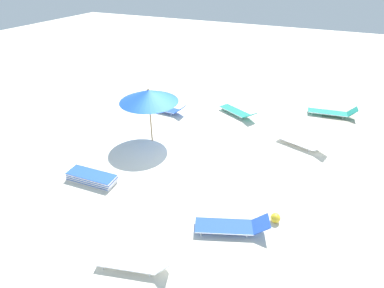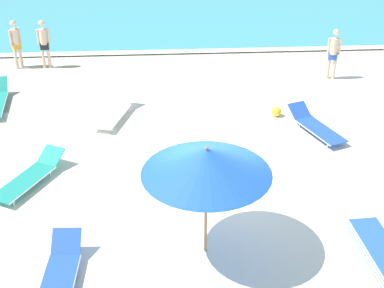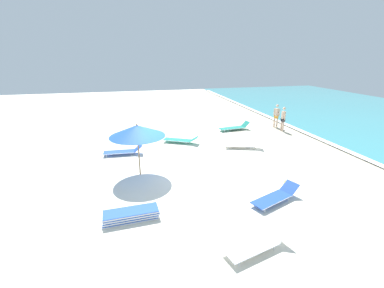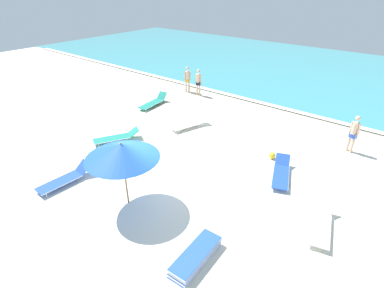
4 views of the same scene
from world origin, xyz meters
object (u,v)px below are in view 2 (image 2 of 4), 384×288
at_px(sun_lounger_mid_beach_solo, 59,276).
at_px(beachgoer_shoreline_child, 44,41).
at_px(sun_lounger_mid_beach_pair_a, 115,112).
at_px(beach_ball, 276,112).
at_px(beachgoer_wading_adult, 16,41).
at_px(sun_lounger_beside_umbrella, 30,176).
at_px(beachgoer_strolling_adult, 334,51).
at_px(beach_umbrella, 207,162).
at_px(lounger_stack, 380,253).
at_px(sun_lounger_under_umbrella, 316,126).

xyz_separation_m(sun_lounger_mid_beach_solo, beachgoer_shoreline_child, (-2.14, 11.18, 0.79)).
xyz_separation_m(sun_lounger_mid_beach_pair_a, beach_ball, (4.85, -0.18, -0.06)).
xyz_separation_m(sun_lounger_mid_beach_solo, beachgoer_wading_adult, (-3.15, 11.25, 0.79)).
bearing_deg(beachgoer_shoreline_child, sun_lounger_beside_umbrella, -85.21).
distance_m(sun_lounger_beside_umbrella, beachgoer_strolling_adult, 10.98).
xyz_separation_m(sun_lounger_mid_beach_solo, beach_ball, (5.43, 6.72, -0.06)).
bearing_deg(sun_lounger_mid_beach_solo, beach_ball, 53.39).
xyz_separation_m(beach_umbrella, sun_lounger_mid_beach_solo, (-2.79, -0.77, -1.90)).
bearing_deg(beachgoer_wading_adult, sun_lounger_beside_umbrella, -123.37).
height_order(lounger_stack, sun_lounger_beside_umbrella, sun_lounger_beside_umbrella).
bearing_deg(beach_umbrella, sun_lounger_mid_beach_pair_a, 109.75).
distance_m(beachgoer_strolling_adult, beach_ball, 3.83).
height_order(lounger_stack, beachgoer_strolling_adult, beachgoer_strolling_adult).
relative_size(beach_umbrella, lounger_stack, 1.28).
bearing_deg(beachgoer_wading_adult, sun_lounger_mid_beach_solo, -121.63).
xyz_separation_m(lounger_stack, sun_lounger_under_umbrella, (0.14, 5.32, 0.04)).
height_order(sun_lounger_mid_beach_solo, beach_ball, sun_lounger_mid_beach_solo).
distance_m(sun_lounger_under_umbrella, beach_ball, 1.43).
xyz_separation_m(lounger_stack, beachgoer_strolling_adult, (1.71, 9.22, 0.84)).
bearing_deg(lounger_stack, sun_lounger_under_umbrella, 85.10).
distance_m(sun_lounger_mid_beach_pair_a, beachgoer_strolling_adult, 7.82).
distance_m(sun_lounger_mid_beach_pair_a, beachgoer_wading_adult, 5.79).
bearing_deg(sun_lounger_beside_umbrella, lounger_stack, 4.62).
bearing_deg(lounger_stack, beach_ball, 93.40).
distance_m(beachgoer_wading_adult, beachgoer_shoreline_child, 1.01).
xyz_separation_m(beachgoer_wading_adult, beachgoer_shoreline_child, (1.01, -0.07, 0.00)).
height_order(beach_umbrella, sun_lounger_mid_beach_pair_a, beach_umbrella).
bearing_deg(sun_lounger_mid_beach_pair_a, sun_lounger_under_umbrella, 4.80).
relative_size(lounger_stack, sun_lounger_under_umbrella, 0.87).
height_order(sun_lounger_mid_beach_solo, beachgoer_wading_adult, beachgoer_wading_adult).
distance_m(beach_umbrella, sun_lounger_under_umbrella, 6.30).
bearing_deg(sun_lounger_mid_beach_pair_a, lounger_stack, -32.27).
height_order(beach_umbrella, beachgoer_wading_adult, beach_umbrella).
distance_m(sun_lounger_under_umbrella, sun_lounger_mid_beach_solo, 8.47).
distance_m(sun_lounger_under_umbrella, sun_lounger_mid_beach_pair_a, 5.89).
bearing_deg(sun_lounger_mid_beach_solo, beachgoer_shoreline_child, 103.19).
bearing_deg(lounger_stack, beachgoer_wading_adult, 127.12).
bearing_deg(beach_umbrella, beach_ball, 65.98).
bearing_deg(sun_lounger_beside_umbrella, sun_lounger_under_umbrella, 43.58).
xyz_separation_m(sun_lounger_under_umbrella, sun_lounger_beside_umbrella, (-7.56, -2.14, -0.00)).
xyz_separation_m(beach_umbrella, beachgoer_strolling_adult, (5.12, 8.75, -1.11)).
height_order(sun_lounger_beside_umbrella, beachgoer_shoreline_child, beachgoer_shoreline_child).
bearing_deg(sun_lounger_mid_beach_solo, beachgoer_strolling_adult, 52.64).
height_order(sun_lounger_under_umbrella, sun_lounger_beside_umbrella, sun_lounger_under_umbrella).
xyz_separation_m(lounger_stack, beach_ball, (-0.76, 6.42, -0.01)).
xyz_separation_m(sun_lounger_mid_beach_pair_a, beachgoer_wading_adult, (-3.74, 4.35, 0.79)).
bearing_deg(lounger_stack, sun_lounger_mid_beach_solo, 179.44).
bearing_deg(sun_lounger_under_umbrella, sun_lounger_mid_beach_pair_a, 146.34).
height_order(sun_lounger_mid_beach_pair_a, beachgoer_wading_adult, beachgoer_wading_adult).
bearing_deg(sun_lounger_beside_umbrella, beachgoer_strolling_adult, 61.27).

